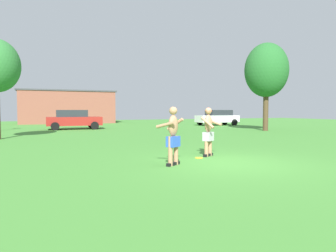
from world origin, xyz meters
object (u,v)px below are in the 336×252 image
at_px(tree_behind_players, 266,71).
at_px(player_near, 173,134).
at_px(car_white_far_end, 218,117).
at_px(frisbee, 199,158).
at_px(car_red_mid_lot, 74,119).
at_px(player_in_gray, 208,129).

bearing_deg(tree_behind_players, player_near, -139.32).
bearing_deg(player_near, car_white_far_end, 55.04).
relative_size(frisbee, car_red_mid_lot, 0.06).
bearing_deg(player_near, tree_behind_players, 40.68).
bearing_deg(player_near, car_red_mid_lot, 93.37).
height_order(frisbee, tree_behind_players, tree_behind_players).
bearing_deg(tree_behind_players, frisbee, -138.52).
distance_m(player_near, car_red_mid_lot, 17.96).
bearing_deg(car_white_far_end, tree_behind_players, -96.70).
bearing_deg(player_in_gray, car_red_mid_lot, 99.60).
bearing_deg(car_white_far_end, player_near, -124.96).
height_order(player_in_gray, car_red_mid_lot, player_in_gray).
height_order(player_near, player_in_gray, player_near).
bearing_deg(car_red_mid_lot, tree_behind_players, -28.84).
xyz_separation_m(car_red_mid_lot, tree_behind_players, (13.36, -7.36, 3.73)).
distance_m(player_in_gray, tree_behind_players, 14.61).
bearing_deg(tree_behind_players, car_white_far_end, 83.30).
height_order(player_in_gray, tree_behind_players, tree_behind_players).
bearing_deg(player_in_gray, frisbee, -153.02).
distance_m(car_red_mid_lot, tree_behind_players, 15.70).
bearing_deg(car_white_far_end, player_in_gray, -122.70).
bearing_deg(car_red_mid_lot, car_white_far_end, 4.30).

